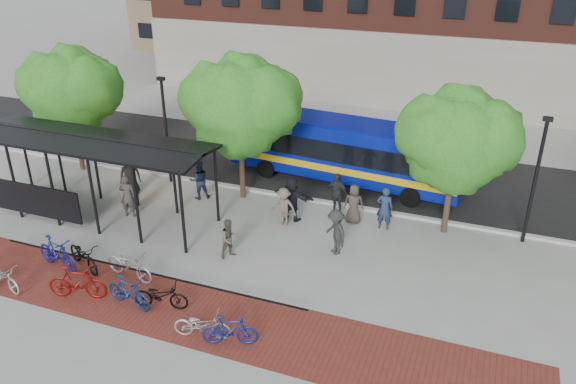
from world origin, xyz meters
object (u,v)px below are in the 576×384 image
(bus, at_px, (345,148))
(bike_10, at_px, (202,325))
(pedestrian_9, at_px, (336,232))
(tree_b, at_px, (242,102))
(bike_7, at_px, (128,292))
(pedestrian_6, at_px, (354,204))
(bike_6, at_px, (129,265))
(pedestrian_7, at_px, (385,208))
(pedestrian_2, at_px, (199,180))
(lamp_post_left, at_px, (166,128))
(lamp_post_right, at_px, (536,178))
(pedestrian_4, at_px, (337,194))
(bike_2, at_px, (3,276))
(pedestrian_0, at_px, (130,175))
(tree_a, at_px, (71,87))
(bike_4, at_px, (84,256))
(bike_11, at_px, (230,330))
(bike_3, at_px, (57,253))
(pedestrian_3, at_px, (284,207))
(pedestrian_1, at_px, (128,196))
(tree_c, at_px, (459,138))
(bus_shelter, at_px, (87,149))
(bike_8, at_px, (161,295))
(pedestrian_5, at_px, (292,199))
(pedestrian_8, at_px, (230,239))
(bike_5, at_px, (77,282))

(bus, distance_m, bike_10, 12.58)
(pedestrian_9, bearing_deg, tree_b, -167.99)
(bike_7, xyz_separation_m, pedestrian_6, (5.36, 8.13, 0.31))
(bike_6, xyz_separation_m, pedestrian_7, (7.60, 6.71, 0.39))
(pedestrian_2, distance_m, pedestrian_6, 7.11)
(lamp_post_left, distance_m, bike_7, 10.08)
(bike_6, bearing_deg, lamp_post_right, -50.60)
(pedestrian_4, bearing_deg, bike_2, -120.71)
(pedestrian_0, relative_size, pedestrian_9, 1.07)
(tree_a, height_order, bike_4, tree_a)
(bike_11, bearing_deg, pedestrian_0, 30.22)
(bike_3, height_order, pedestrian_9, pedestrian_9)
(pedestrian_3, bearing_deg, bike_7, -111.21)
(bike_7, bearing_deg, pedestrian_6, -23.10)
(bike_2, relative_size, bike_3, 0.88)
(pedestrian_4, bearing_deg, pedestrian_1, -144.36)
(bike_6, xyz_separation_m, pedestrian_2, (-0.80, 6.50, 0.36))
(lamp_post_right, distance_m, pedestrian_3, 9.72)
(bike_6, height_order, bike_11, bike_6)
(tree_a, height_order, pedestrian_3, tree_a)
(tree_b, height_order, tree_c, tree_b)
(bus_shelter, distance_m, lamp_post_left, 4.24)
(bike_8, bearing_deg, bike_6, 48.26)
(tree_a, distance_m, bike_4, 10.27)
(bike_3, relative_size, bike_6, 1.02)
(bike_3, distance_m, pedestrian_0, 6.26)
(bus_shelter, bearing_deg, bike_6, -40.33)
(pedestrian_3, distance_m, pedestrian_7, 4.10)
(bike_11, height_order, pedestrian_9, pedestrian_9)
(tree_a, height_order, pedestrian_7, tree_a)
(bike_6, height_order, pedestrian_2, pedestrian_2)
(pedestrian_3, distance_m, pedestrian_5, 0.61)
(bike_2, bearing_deg, tree_b, -12.13)
(tree_c, bearing_deg, bike_4, -148.14)
(bus_shelter, distance_m, bike_10, 10.05)
(bike_11, bearing_deg, pedestrian_9, -32.39)
(lamp_post_left, height_order, bike_10, lamp_post_left)
(bus, xyz_separation_m, pedestrian_5, (-0.98, -4.52, -0.76))
(pedestrian_6, bearing_deg, tree_c, -176.32)
(tree_b, distance_m, pedestrian_4, 5.60)
(tree_a, xyz_separation_m, pedestrian_8, (10.62, -4.85, -3.46))
(tree_b, distance_m, bike_2, 11.27)
(tree_a, xyz_separation_m, bus, (12.74, 3.23, -2.50))
(bike_5, height_order, bike_11, bike_5)
(lamp_post_right, height_order, bike_5, lamp_post_right)
(bike_7, bearing_deg, pedestrian_7, -29.15)
(pedestrian_8, bearing_deg, pedestrian_6, -4.79)
(bike_10, bearing_deg, pedestrian_7, -35.65)
(bike_2, relative_size, bike_4, 0.91)
(bus, height_order, pedestrian_5, bus)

